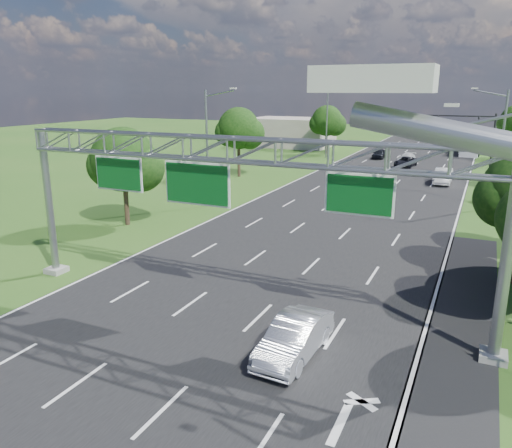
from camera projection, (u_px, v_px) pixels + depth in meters
The scene contains 18 objects.
ground at pixel (334, 220), 39.58m from camera, with size 220.00×220.00×0.00m, color #285318.
road at pixel (334, 220), 39.58m from camera, with size 18.00×180.00×0.02m, color black.
road_flare at pixel (460, 331), 21.43m from camera, with size 3.00×30.00×0.02m, color black.
sign_gantry at pixel (233, 163), 21.87m from camera, with size 23.50×1.00×9.56m.
traffic_signal at pixel (465, 127), 65.86m from camera, with size 12.21×0.24×7.00m.
streetlight_l_near at pixel (209, 143), 42.69m from camera, with size 2.97×0.22×10.16m.
streetlight_l_far at pixel (328, 120), 73.35m from camera, with size 2.97×0.22×10.16m.
streetlight_r_mid at pixel (499, 143), 42.30m from camera, with size 2.97×0.22×10.16m.
tree_verge_la at pixel (125, 163), 36.99m from camera, with size 5.76×4.80×7.40m.
tree_verge_lb at pixel (239, 130), 57.78m from camera, with size 5.76×4.80×8.06m.
tree_verge_lc at pixel (327, 122), 78.58m from camera, with size 5.76×4.80×7.62m.
building_left at pixel (291, 132), 89.88m from camera, with size 14.00×10.00×5.00m, color gray.
silver_sedan at pixel (294, 338), 19.26m from camera, with size 1.63×4.68×1.54m, color silver.
car_queue_a at pixel (407, 158), 70.13m from camera, with size 1.78×4.37×1.27m, color silver.
car_queue_b at pixel (406, 162), 66.41m from camera, with size 2.16×4.69×1.30m, color black.
car_queue_c at pixel (379, 154), 74.26m from camera, with size 1.65×4.10×1.40m, color black.
car_queue_d at pixel (443, 176), 54.53m from camera, with size 1.74×5.00×1.65m, color silver.
box_truck at pixel (471, 143), 79.13m from camera, with size 3.20×9.60×3.58m.
Camera 1 is at (10.41, -7.36, 10.06)m, focal length 35.00 mm.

